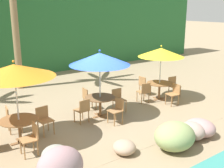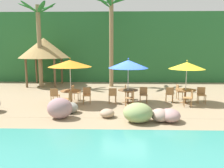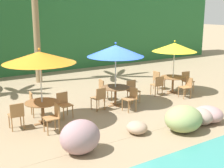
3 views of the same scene
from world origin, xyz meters
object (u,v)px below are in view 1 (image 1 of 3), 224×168
at_px(umbrella_blue, 100,59).
at_px(chair_yellow_right, 174,93).
at_px(dining_table_blue, 100,100).
at_px(dining_table_yellow, 159,86).
at_px(chair_blue_right, 117,109).
at_px(chair_blue_inland, 88,97).
at_px(dining_table_orange, 19,123).
at_px(chair_blue_seaward, 118,98).
at_px(chair_yellow_seaward, 173,85).
at_px(chair_orange_right, 32,137).
at_px(chair_orange_inland, 11,117).
at_px(chair_blue_left, 83,109).
at_px(chair_yellow_left, 144,91).
at_px(chair_orange_seaward, 44,118).
at_px(umbrella_orange, 14,71).
at_px(umbrella_yellow, 161,52).
at_px(chair_yellow_inland, 144,84).

distance_m(umbrella_blue, chair_yellow_right, 3.60).
bearing_deg(dining_table_blue, dining_table_yellow, 2.03).
bearing_deg(chair_blue_right, chair_blue_inland, 94.28).
relative_size(dining_table_orange, umbrella_blue, 0.45).
bearing_deg(chair_blue_seaward, chair_yellow_seaward, 0.74).
bearing_deg(chair_orange_right, chair_orange_inland, 90.15).
xyz_separation_m(chair_blue_inland, chair_blue_right, (0.13, -1.70, 0.00)).
height_order(chair_blue_left, chair_yellow_left, same).
xyz_separation_m(chair_orange_seaward, umbrella_blue, (2.23, 0.16, 1.62)).
relative_size(umbrella_orange, chair_yellow_left, 2.86).
height_order(dining_table_orange, chair_orange_right, chair_orange_right).
bearing_deg(chair_blue_left, chair_orange_inland, 162.34).
distance_m(chair_orange_right, chair_yellow_seaward, 7.15).
height_order(umbrella_yellow, chair_yellow_seaward, umbrella_yellow).
height_order(chair_orange_seaward, dining_table_blue, chair_orange_seaward).
xyz_separation_m(chair_orange_inland, chair_yellow_left, (5.33, -0.38, 0.00)).
bearing_deg(chair_orange_inland, umbrella_orange, -92.41).
xyz_separation_m(chair_orange_right, dining_table_yellow, (6.18, 1.30, 0.10)).
bearing_deg(chair_orange_right, umbrella_orange, 92.70).
relative_size(umbrella_blue, chair_blue_right, 2.83).
height_order(chair_blue_seaward, chair_blue_right, same).
xyz_separation_m(umbrella_yellow, dining_table_yellow, (-0.00, 0.00, -1.44)).
distance_m(umbrella_blue, dining_table_yellow, 3.50).
distance_m(chair_orange_inland, chair_yellow_seaward, 7.05).
distance_m(dining_table_yellow, chair_yellow_inland, 0.86).
bearing_deg(chair_orange_right, chair_yellow_inland, 19.51).
distance_m(umbrella_yellow, chair_yellow_right, 1.76).
relative_size(chair_blue_seaward, chair_blue_inland, 1.00).
xyz_separation_m(chair_orange_right, umbrella_yellow, (6.18, 1.30, 1.54)).
xyz_separation_m(umbrella_blue, chair_blue_left, (-0.84, -0.18, -1.62)).
xyz_separation_m(chair_orange_seaward, chair_yellow_right, (5.36, -0.58, 0.00)).
relative_size(chair_blue_inland, chair_blue_right, 1.00).
xyz_separation_m(chair_blue_seaward, chair_yellow_inland, (2.17, 0.92, 0.00)).
distance_m(chair_orange_right, chair_blue_right, 3.17).
relative_size(dining_table_blue, chair_yellow_seaward, 1.26).
relative_size(chair_orange_right, chair_yellow_seaward, 1.00).
bearing_deg(chair_yellow_seaward, chair_blue_inland, 169.02).
bearing_deg(chair_yellow_left, umbrella_yellow, -1.86).
bearing_deg(chair_blue_left, chair_orange_right, -155.33).
bearing_deg(chair_blue_seaward, chair_blue_inland, 136.26).
height_order(chair_blue_right, chair_yellow_seaward, same).
bearing_deg(chair_yellow_seaward, chair_blue_seaward, -179.26).
distance_m(chair_yellow_seaward, chair_yellow_left, 1.71).
distance_m(umbrella_blue, chair_blue_inland, 1.83).
height_order(chair_orange_right, chair_blue_left, same).
relative_size(chair_blue_seaward, chair_yellow_left, 1.00).
distance_m(chair_yellow_seaward, chair_yellow_right, 1.20).
bearing_deg(chair_yellow_seaward, chair_orange_seaward, -177.83).
relative_size(chair_orange_inland, dining_table_blue, 0.79).
xyz_separation_m(chair_orange_inland, chair_orange_right, (0.00, -1.71, 0.00)).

